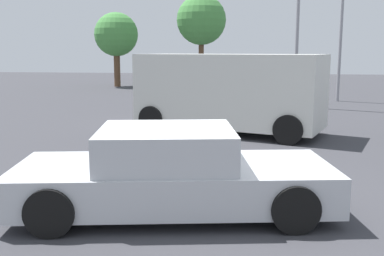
% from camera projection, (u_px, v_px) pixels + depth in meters
% --- Properties ---
extents(ground_plane, '(80.00, 80.00, 0.00)m').
position_uv_depth(ground_plane, '(199.00, 208.00, 6.81)').
color(ground_plane, '#38383D').
extents(sedan_foreground, '(4.74, 2.53, 1.23)m').
position_uv_depth(sedan_foreground, '(172.00, 174.00, 6.55)').
color(sedan_foreground, '#B7BABF').
rests_on(sedan_foreground, ground_plane).
extents(van_white, '(5.54, 3.56, 2.22)m').
position_uv_depth(van_white, '(229.00, 91.00, 12.87)').
color(van_white, silver).
rests_on(van_white, ground_plane).
extents(light_post_near, '(0.44, 0.44, 6.00)m').
position_uv_depth(light_post_near, '(342.00, 10.00, 20.43)').
color(light_post_near, gray).
rests_on(light_post_near, ground_plane).
extents(tree_back_center, '(3.15, 3.15, 5.81)m').
position_uv_depth(tree_back_center, '(201.00, 20.00, 28.92)').
color(tree_back_center, brown).
rests_on(tree_back_center, ground_plane).
extents(tree_back_right, '(2.79, 2.79, 4.74)m').
position_uv_depth(tree_back_right, '(116.00, 35.00, 29.14)').
color(tree_back_right, brown).
rests_on(tree_back_right, ground_plane).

